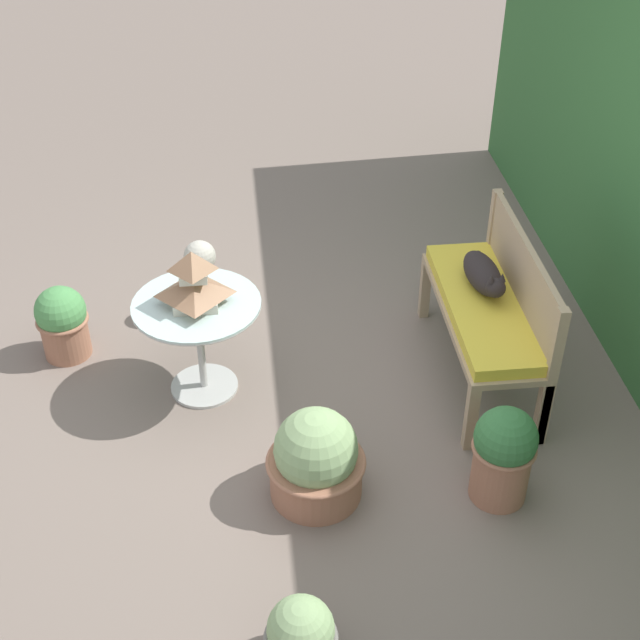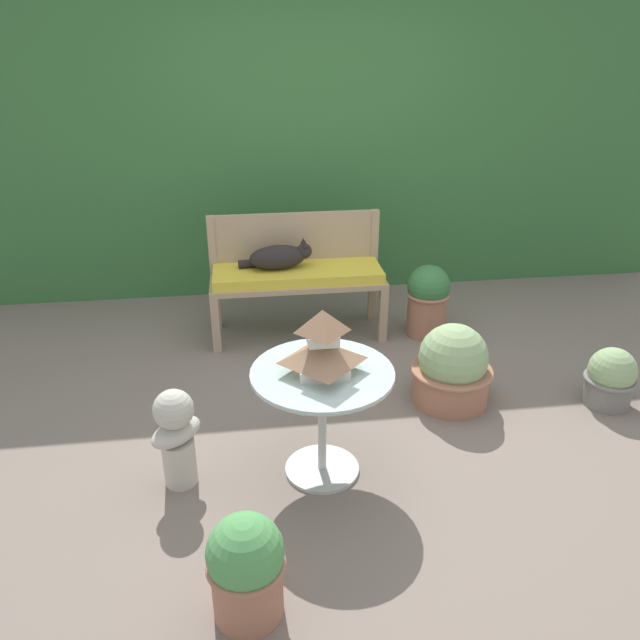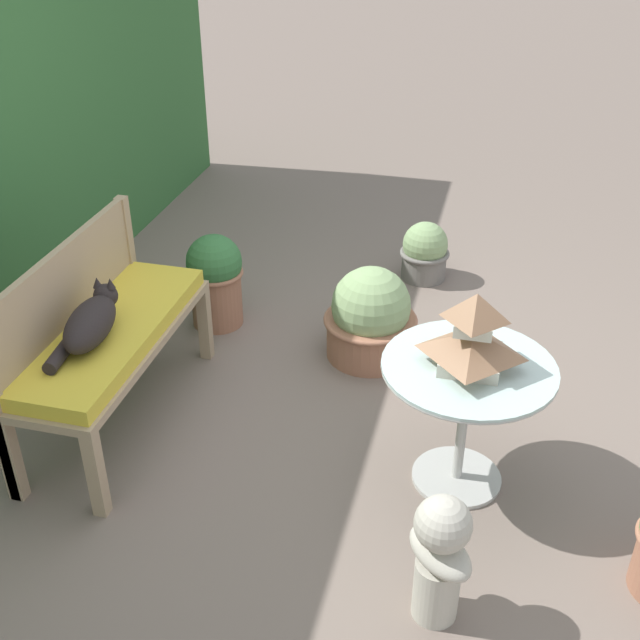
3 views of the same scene
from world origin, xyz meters
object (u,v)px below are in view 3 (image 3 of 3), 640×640
pagoda_birdhouse (473,336)px  garden_bust (440,554)px  potted_plant_table_far (371,318)px  patio_table (466,391)px  cat (90,323)px  potted_plant_table_near (425,252)px  potted_plant_bench_right (215,279)px  garden_bench (113,340)px

pagoda_birdhouse → garden_bust: (-0.74, 0.01, -0.45)m
potted_plant_table_far → patio_table: bearing=-147.3°
cat → potted_plant_table_near: (1.96, -1.24, -0.45)m
patio_table → potted_plant_table_far: (0.89, 0.57, -0.25)m
potted_plant_table_near → potted_plant_bench_right: (-0.86, 1.09, 0.11)m
potted_plant_table_far → potted_plant_table_near: 0.98m
pagoda_birdhouse → potted_plant_bench_right: (1.01, 1.50, -0.46)m
cat → potted_plant_bench_right: 1.16m
garden_bench → pagoda_birdhouse: pagoda_birdhouse is taller
cat → pagoda_birdhouse: size_ratio=1.62×
patio_table → potted_plant_bench_right: bearing=56.2°
patio_table → potted_plant_table_near: 1.93m
pagoda_birdhouse → potted_plant_table_far: size_ratio=0.64×
patio_table → garden_bust: size_ratio=1.31×
potted_plant_bench_right → garden_bench: bearing=172.5°
pagoda_birdhouse → potted_plant_table_far: bearing=32.7°
garden_bench → pagoda_birdhouse: size_ratio=3.84×
patio_table → garden_bench: bearing=88.7°
garden_bench → garden_bust: (-0.78, -1.62, -0.15)m
pagoda_birdhouse → potted_plant_table_near: bearing=12.4°
garden_bench → garden_bust: size_ratio=2.33×
potted_plant_table_far → cat: bearing=132.5°
garden_bust → potted_plant_bench_right: bearing=-4.2°
patio_table → potted_plant_bench_right: 1.82m
cat → potted_plant_bench_right: (1.10, -0.15, -0.33)m
garden_bust → potted_plant_table_near: 2.64m
garden_bust → cat: bearing=23.7°
garden_bench → potted_plant_table_near: 2.21m
pagoda_birdhouse → potted_plant_table_far: (0.89, 0.57, -0.52)m
patio_table → garden_bust: (-0.74, 0.01, -0.18)m
potted_plant_table_near → patio_table: bearing=-167.6°
cat → patio_table: size_ratio=0.75×
potted_plant_table_far → potted_plant_table_near: bearing=-9.6°
potted_plant_bench_right → patio_table: bearing=-123.8°
patio_table → potted_plant_table_near: patio_table is taller
potted_plant_table_far → potted_plant_bench_right: size_ratio=0.94×
cat → potted_plant_table_far: bearing=-53.7°
garden_bust → potted_plant_table_far: (1.63, 0.57, -0.07)m
garden_bench → patio_table: (-0.04, -1.63, 0.03)m
patio_table → garden_bust: patio_table is taller
cat → garden_bust: bearing=-117.7°
potted_plant_table_near → potted_plant_bench_right: bearing=128.1°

